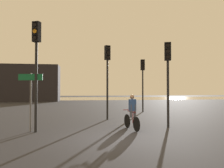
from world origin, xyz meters
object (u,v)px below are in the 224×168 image
traffic_light_near_left (36,56)px  distant_building (18,83)px  traffic_light_center (107,68)px  direction_sign_post (31,93)px  traffic_light_far_right (143,75)px  traffic_light_near_right (168,68)px  cyclist (132,112)px

traffic_light_near_left → distant_building: bearing=-49.5°
distant_building → traffic_light_near_left: distant_building is taller
traffic_light_center → traffic_light_near_left: size_ratio=0.95×
distant_building → traffic_light_near_left: 27.58m
direction_sign_post → traffic_light_center: bearing=-126.1°
traffic_light_far_right → traffic_light_near_left: bearing=50.8°
direction_sign_post → distant_building: bearing=-61.6°
traffic_light_near_right → traffic_light_near_left: (-6.23, -0.35, 0.42)m
traffic_light_center → traffic_light_near_left: (-3.60, -3.53, 0.16)m
cyclist → direction_sign_post: bearing=166.9°
traffic_light_near_right → direction_sign_post: traffic_light_near_right is taller
distant_building → traffic_light_far_right: (15.02, -18.59, 0.17)m
traffic_light_near_right → cyclist: size_ratio=2.50×
traffic_light_far_right → traffic_light_near_right: 7.53m
traffic_light_near_right → traffic_light_near_left: 6.26m
traffic_light_center → traffic_light_far_right: traffic_light_center is taller
traffic_light_far_right → traffic_light_near_left: traffic_light_near_left is taller
direction_sign_post → cyclist: direction_sign_post is taller
traffic_light_near_left → cyclist: size_ratio=2.88×
traffic_light_near_left → cyclist: 5.00m
distant_building → direction_sign_post: bearing=-73.8°
distant_building → traffic_light_near_right: size_ratio=3.03×
traffic_light_near_right → cyclist: 2.90m
traffic_light_center → traffic_light_far_right: bearing=-146.6°
traffic_light_near_left → direction_sign_post: size_ratio=1.87×
direction_sign_post → cyclist: size_ratio=1.54×
traffic_light_center → traffic_light_near_right: traffic_light_center is taller
traffic_light_near_right → direction_sign_post: bearing=22.4°
traffic_light_far_right → traffic_light_near_right: size_ratio=1.04×
direction_sign_post → traffic_light_near_right: bearing=-165.6°
traffic_light_far_right → traffic_light_near_left: 10.59m
cyclist → traffic_light_center: bearing=90.3°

